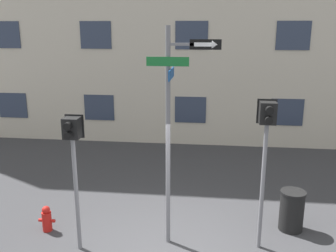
% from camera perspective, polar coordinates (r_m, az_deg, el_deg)
% --- Properties ---
extents(street_sign_pole, '(1.33, 0.80, 4.29)m').
position_cam_1_polar(street_sign_pole, '(7.01, 0.67, 0.66)').
color(street_sign_pole, slate).
rests_on(street_sign_pole, ground_plane).
extents(pedestrian_signal_left, '(0.36, 0.40, 2.70)m').
position_cam_1_polar(pedestrian_signal_left, '(7.13, -14.26, -3.23)').
color(pedestrian_signal_left, slate).
rests_on(pedestrian_signal_left, ground_plane).
extents(pedestrian_signal_right, '(0.36, 0.40, 2.98)m').
position_cam_1_polar(pedestrian_signal_right, '(7.12, 14.73, -1.46)').
color(pedestrian_signal_right, slate).
rests_on(pedestrian_signal_right, ground_plane).
extents(fire_hydrant, '(0.36, 0.20, 0.57)m').
position_cam_1_polar(fire_hydrant, '(8.67, -17.99, -13.32)').
color(fire_hydrant, red).
rests_on(fire_hydrant, ground_plane).
extents(trash_bin, '(0.54, 0.54, 0.89)m').
position_cam_1_polar(trash_bin, '(8.65, 18.33, -12.11)').
color(trash_bin, black).
rests_on(trash_bin, ground_plane).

